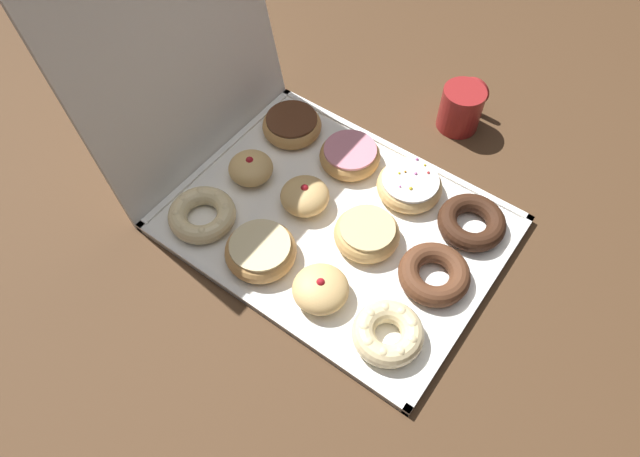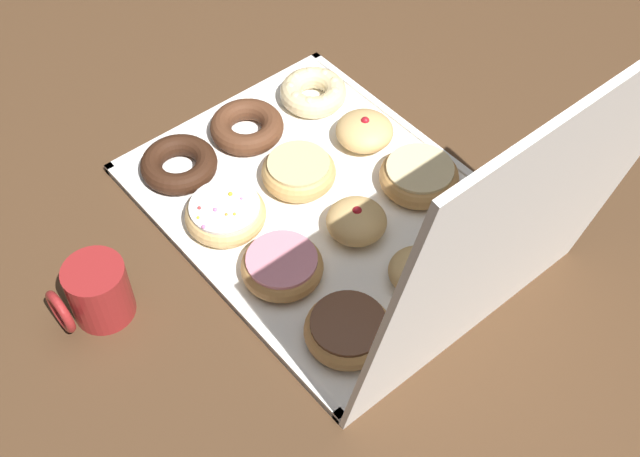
{
  "view_description": "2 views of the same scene",
  "coord_description": "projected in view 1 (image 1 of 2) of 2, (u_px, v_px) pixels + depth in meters",
  "views": [
    {
      "loc": [
        -0.48,
        -0.32,
        0.83
      ],
      "look_at": [
        -0.04,
        0.01,
        0.03
      ],
      "focal_mm": 32.32,
      "sensor_mm": 36.0,
      "label": 1
    },
    {
      "loc": [
        0.52,
        0.61,
        0.93
      ],
      "look_at": [
        0.05,
        0.04,
        0.03
      ],
      "focal_mm": 46.47,
      "sensor_mm": 36.0,
      "label": 2
    }
  ],
  "objects": [
    {
      "name": "glazed_ring_donut_4",
      "position": [
        368.0,
        232.0,
        0.96
      ],
      "size": [
        0.11,
        0.11,
        0.04
      ],
      "color": "tan",
      "rests_on": "donut_box"
    },
    {
      "name": "chocolate_cake_ring_donut_1",
      "position": [
        435.0,
        273.0,
        0.92
      ],
      "size": [
        0.12,
        0.12,
        0.03
      ],
      "color": "#59331E",
      "rests_on": "donut_box"
    },
    {
      "name": "cruller_donut_0",
      "position": [
        388.0,
        333.0,
        0.86
      ],
      "size": [
        0.11,
        0.11,
        0.04
      ],
      "color": "beige",
      "rests_on": "donut_box"
    },
    {
      "name": "chocolate_frosted_donut_11",
      "position": [
        292.0,
        125.0,
        1.1
      ],
      "size": [
        0.11,
        0.11,
        0.04
      ],
      "color": "tan",
      "rests_on": "donut_box"
    },
    {
      "name": "ground_plane",
      "position": [
        336.0,
        226.0,
        1.01
      ],
      "size": [
        3.0,
        3.0,
        0.0
      ],
      "primitive_type": "plane",
      "color": "#4C331E"
    },
    {
      "name": "chocolate_cake_ring_donut_2",
      "position": [
        472.0,
        222.0,
        0.98
      ],
      "size": [
        0.12,
        0.12,
        0.03
      ],
      "color": "#381E11",
      "rests_on": "donut_box"
    },
    {
      "name": "cruller_donut_9",
      "position": [
        202.0,
        214.0,
        0.99
      ],
      "size": [
        0.12,
        0.12,
        0.03
      ],
      "color": "beige",
      "rests_on": "donut_box"
    },
    {
      "name": "coffee_mug",
      "position": [
        462.0,
        107.0,
        1.11
      ],
      "size": [
        0.1,
        0.08,
        0.09
      ],
      "color": "maroon",
      "rests_on": "ground"
    },
    {
      "name": "box_lid_open",
      "position": [
        174.0,
        40.0,
        0.91
      ],
      "size": [
        0.42,
        0.1,
        0.49
      ],
      "primitive_type": "cube",
      "rotation": [
        1.39,
        0.0,
        0.0
      ],
      "color": "white",
      "rests_on": "ground"
    },
    {
      "name": "jelly_filled_donut_3",
      "position": [
        321.0,
        289.0,
        0.9
      ],
      "size": [
        0.09,
        0.09,
        0.05
      ],
      "color": "#E5B770",
      "rests_on": "donut_box"
    },
    {
      "name": "jelly_filled_donut_7",
      "position": [
        305.0,
        196.0,
        1.0
      ],
      "size": [
        0.09,
        0.09,
        0.05
      ],
      "color": "#E5B770",
      "rests_on": "donut_box"
    },
    {
      "name": "donut_box",
      "position": [
        336.0,
        224.0,
        1.0
      ],
      "size": [
        0.42,
        0.55,
        0.01
      ],
      "color": "white",
      "rests_on": "ground"
    },
    {
      "name": "pink_frosted_donut_8",
      "position": [
        350.0,
        155.0,
        1.06
      ],
      "size": [
        0.11,
        0.11,
        0.04
      ],
      "color": "tan",
      "rests_on": "donut_box"
    },
    {
      "name": "jelly_filled_donut_10",
      "position": [
        251.0,
        168.0,
        1.04
      ],
      "size": [
        0.08,
        0.08,
        0.05
      ],
      "color": "#E5B770",
      "rests_on": "donut_box"
    },
    {
      "name": "sprinkle_donut_5",
      "position": [
        409.0,
        185.0,
        1.02
      ],
      "size": [
        0.12,
        0.12,
        0.04
      ],
      "color": "#E5B770",
      "rests_on": "donut_box"
    },
    {
      "name": "glazed_ring_donut_6",
      "position": [
        261.0,
        251.0,
        0.94
      ],
      "size": [
        0.12,
        0.12,
        0.04
      ],
      "color": "tan",
      "rests_on": "donut_box"
    }
  ]
}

